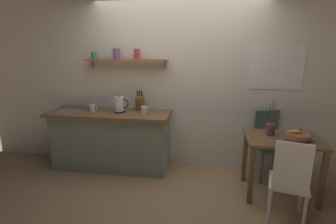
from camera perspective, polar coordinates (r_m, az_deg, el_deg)
name	(u,v)px	position (r m, az deg, el deg)	size (l,w,h in m)	color
ground_plane	(172,182)	(3.75, 0.96, -15.25)	(14.00, 14.00, 0.00)	#A87F56
back_wall	(192,81)	(3.92, 5.35, 6.96)	(6.80, 0.11, 2.70)	silver
kitchen_counter	(111,140)	(4.07, -12.55, -6.01)	(1.83, 0.63, 0.90)	gray
wall_shelf	(123,57)	(3.93, -9.90, 11.89)	(1.24, 0.20, 0.29)	#9E6B3D
dining_table	(282,149)	(3.51, 24.03, -7.44)	(0.89, 0.65, 0.76)	brown
dining_chair_near	(289,180)	(2.98, 25.39, -13.44)	(0.47, 0.50, 0.97)	white
dining_chair_far	(268,141)	(3.98, 21.37, -5.97)	(0.49, 0.48, 0.96)	#4C6B5B
fruit_bowl	(298,135)	(3.46, 26.86, -4.68)	(0.27, 0.27, 0.14)	#BC704C
twig_vase	(270,129)	(3.49, 21.81, -3.50)	(0.11, 0.11, 0.47)	brown
electric_kettle	(119,105)	(3.85, -10.77, 1.63)	(0.26, 0.16, 0.26)	black
knife_block	(140,102)	(3.93, -6.22, 2.14)	(0.11, 0.17, 0.31)	brown
coffee_mug_by_sink	(92,108)	(4.01, -16.45, 0.87)	(0.12, 0.08, 0.11)	white
coffee_mug_spare	(144,110)	(3.77, -5.34, 0.55)	(0.13, 0.09, 0.10)	white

